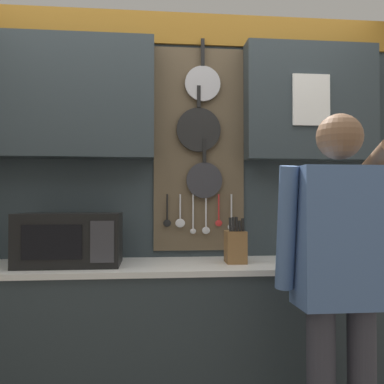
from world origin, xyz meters
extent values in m
cube|color=#2D383D|center=(0.00, 0.00, 0.43)|extent=(2.38, 0.55, 0.87)
cube|color=white|center=(0.00, 0.00, 0.88)|extent=(2.41, 0.58, 0.03)
cube|color=#2D383D|center=(0.00, 0.30, 1.22)|extent=(2.98, 0.04, 2.43)
cube|color=#99661E|center=(0.00, 0.27, 2.33)|extent=(2.94, 0.02, 0.20)
cube|color=#2D383D|center=(-0.70, 0.20, 1.87)|extent=(0.98, 0.16, 0.73)
cube|color=#2D383D|center=(0.77, 0.20, 1.87)|extent=(0.83, 0.16, 0.73)
cube|color=brown|center=(0.08, 0.27, 1.57)|extent=(0.57, 0.01, 1.27)
cylinder|color=#B7B7BC|center=(0.10, 0.24, 1.98)|extent=(0.22, 0.02, 0.22)
cube|color=black|center=(0.10, 0.24, 2.17)|extent=(0.02, 0.02, 0.17)
cylinder|color=black|center=(0.07, 0.24, 1.69)|extent=(0.27, 0.02, 0.27)
cube|color=black|center=(0.07, 0.24, 1.90)|extent=(0.02, 0.02, 0.14)
cylinder|color=#2D2D33|center=(0.11, 0.24, 1.37)|extent=(0.22, 0.02, 0.22)
cube|color=black|center=(0.11, 0.24, 1.56)|extent=(0.02, 0.02, 0.15)
cylinder|color=black|center=(-0.12, 0.24, 1.21)|extent=(0.01, 0.01, 0.16)
ellipsoid|color=black|center=(-0.12, 0.24, 1.11)|extent=(0.05, 0.01, 0.04)
cylinder|color=silver|center=(-0.04, 0.24, 1.21)|extent=(0.01, 0.01, 0.16)
ellipsoid|color=silver|center=(-0.04, 0.24, 1.11)|extent=(0.06, 0.01, 0.05)
cylinder|color=silver|center=(0.04, 0.24, 1.18)|extent=(0.01, 0.01, 0.22)
ellipsoid|color=silver|center=(0.04, 0.24, 1.06)|extent=(0.04, 0.01, 0.03)
cylinder|color=silver|center=(0.12, 0.24, 1.18)|extent=(0.01, 0.01, 0.21)
ellipsoid|color=silver|center=(0.12, 0.24, 1.06)|extent=(0.05, 0.01, 0.04)
cylinder|color=red|center=(0.20, 0.24, 1.20)|extent=(0.01, 0.01, 0.17)
ellipsoid|color=red|center=(0.20, 0.24, 1.11)|extent=(0.04, 0.01, 0.04)
cylinder|color=silver|center=(0.28, 0.24, 1.19)|extent=(0.01, 0.01, 0.19)
ellipsoid|color=silver|center=(0.28, 0.24, 1.08)|extent=(0.05, 0.01, 0.04)
cube|color=white|center=(0.74, 0.11, 1.86)|extent=(0.23, 0.02, 0.31)
cube|color=black|center=(-0.66, -0.02, 1.04)|extent=(0.54, 0.34, 0.28)
cube|color=black|center=(-0.72, -0.19, 1.04)|extent=(0.30, 0.01, 0.17)
cube|color=#333338|center=(-0.47, -0.19, 1.04)|extent=(0.12, 0.01, 0.21)
cube|color=brown|center=(0.25, -0.02, 0.99)|extent=(0.12, 0.15, 0.18)
cylinder|color=black|center=(0.21, -0.05, 1.12)|extent=(0.02, 0.03, 0.08)
cylinder|color=black|center=(0.23, -0.05, 1.12)|extent=(0.02, 0.03, 0.08)
cylinder|color=black|center=(0.25, -0.05, 1.12)|extent=(0.02, 0.03, 0.08)
cylinder|color=black|center=(0.27, -0.05, 1.11)|extent=(0.02, 0.03, 0.06)
cylinder|color=black|center=(0.28, -0.05, 1.11)|extent=(0.02, 0.03, 0.07)
cylinder|color=white|center=(0.62, -0.02, 0.97)|extent=(0.11, 0.11, 0.13)
cylinder|color=silver|center=(0.63, -0.03, 1.05)|extent=(0.04, 0.05, 0.19)
cylinder|color=red|center=(0.62, -0.02, 1.06)|extent=(0.04, 0.04, 0.22)
cylinder|color=tan|center=(0.62, -0.02, 1.10)|extent=(0.02, 0.04, 0.30)
cylinder|color=tan|center=(0.61, -0.01, 1.05)|extent=(0.02, 0.04, 0.20)
cylinder|color=black|center=(0.61, 0.01, 1.09)|extent=(0.05, 0.03, 0.28)
cube|color=#4C6B9E|center=(0.58, -0.63, 1.09)|extent=(0.38, 0.22, 0.60)
sphere|color=brown|center=(0.58, -0.63, 1.52)|extent=(0.20, 0.20, 0.20)
cylinder|color=#4C6B9E|center=(0.35, -0.61, 1.13)|extent=(0.08, 0.16, 0.54)
cylinder|color=brown|center=(0.81, -0.39, 1.37)|extent=(0.08, 0.51, 0.30)
camera|label=1|loc=(-0.24, -2.39, 1.24)|focal=40.00mm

